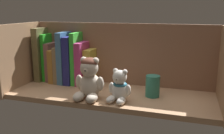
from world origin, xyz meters
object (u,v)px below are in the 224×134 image
Objects in this scene: book_4 at (62,64)px; book_0 at (43,54)px; book_1 at (48,57)px; book_8 at (84,62)px; book_3 at (57,65)px; teddy_bear_smaller at (119,88)px; book_2 at (52,61)px; book_7 at (78,58)px; book_6 at (73,59)px; book_9 at (91,66)px; teddy_bear_larger at (89,79)px; pillar_candle at (153,86)px; book_5 at (66,57)px.

book_0 is at bearing 180.00° from book_4.
book_8 is (18.51, 0.00, -1.44)cm from book_1.
book_3 reaches higher than teddy_bear_smaller.
book_7 is at bearing 0.00° from book_2.
book_6 is 9.36cm from book_9.
teddy_bear_smaller is (11.66, 0.34, -2.32)cm from teddy_bear_larger.
book_8 is at bearing 0.00° from book_4.
book_7 is at bearing 124.85° from teddy_bear_larger.
book_4 reaches higher than book_9.
book_7 reaches higher than book_8.
teddy_bear_larger is 11.89cm from teddy_bear_smaller.
book_3 is at bearing 142.19° from teddy_bear_larger.
book_0 is at bearing 180.00° from book_6.
book_8 reaches higher than book_3.
book_0 is at bearing 170.26° from pillar_candle.
book_0 is 1.56× the size of teddy_bear_larger.
book_0 reaches higher than book_2.
book_1 is 1.23× the size of book_2.
book_8 is at bearing 0.00° from book_5.
book_9 is 30.90cm from pillar_candle.
book_3 reaches higher than pillar_candle.
book_6 is (8.04, 0.00, 3.09)cm from book_3.
book_2 is 1.47× the size of teddy_bear_smaller.
book_2 is 2.15× the size of pillar_candle.
pillar_candle is (32.61, -9.23, -5.34)cm from book_8.
teddy_bear_smaller is (30.49, -18.06, -6.37)cm from book_5.
book_3 is (4.89, 0.00, -3.36)cm from book_1.
book_6 is 39.83cm from pillar_candle.
teddy_bear_larger reaches higher than teddy_bear_smaller.
book_9 is at bearing 0.00° from book_3.
book_2 is 0.84× the size of book_6.
book_4 is 44.99cm from pillar_candle.
book_6 reaches higher than teddy_bear_larger.
teddy_bear_larger is (10.09, -18.40, -1.98)cm from book_8.
book_9 is (21.87, 0.00, -3.04)cm from book_1.
book_8 is at bearing 0.00° from book_1.
book_1 is 12.93cm from book_6.
book_7 is 1.90× the size of teddy_bear_smaller.
book_1 reaches higher than teddy_bear_larger.
book_6 is (5.65, 0.00, 2.40)cm from book_4.
book_6 is at bearing 0.00° from book_2.
book_5 is 6.01cm from book_7.
teddy_bear_smaller is 1.46× the size of pillar_candle.
book_4 reaches higher than book_3.
book_6 reaches higher than book_3.
book_5 is 1.90× the size of teddy_bear_smaller.
pillar_candle is at bearing -12.58° from book_5.
book_7 is (8.51, 0.00, 3.26)cm from book_4.
book_9 is at bearing 0.00° from book_5.
book_5 is at bearing 180.00° from book_8.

